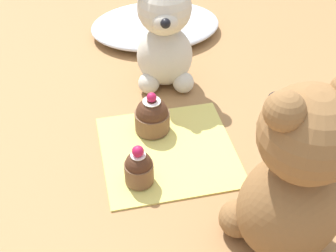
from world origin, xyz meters
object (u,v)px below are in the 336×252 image
Objects in this scene: teddy_bear_tan at (294,180)px; cupcake_near_cream_bear at (152,116)px; teddy_bear_cream at (165,36)px; cupcake_near_tan_bear at (139,167)px.

cupcake_near_cream_bear is at bearing -74.83° from teddy_bear_tan.
teddy_bear_cream is 0.16m from cupcake_near_cream_bear.
teddy_bear_cream is 0.80× the size of teddy_bear_tan.
cupcake_near_tan_bear is at bearing -110.39° from cupcake_near_cream_bear.
teddy_bear_tan is at bearing -64.38° from cupcake_near_cream_bear.
teddy_bear_cream is at bearing 69.47° from cupcake_near_tan_bear.
teddy_bear_tan is (0.07, -0.40, 0.02)m from teddy_bear_cream.
teddy_bear_cream is 0.28m from cupcake_near_tan_bear.
teddy_bear_cream is 0.40m from teddy_bear_tan.
cupcake_near_cream_bear reaches higher than cupcake_near_tan_bear.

